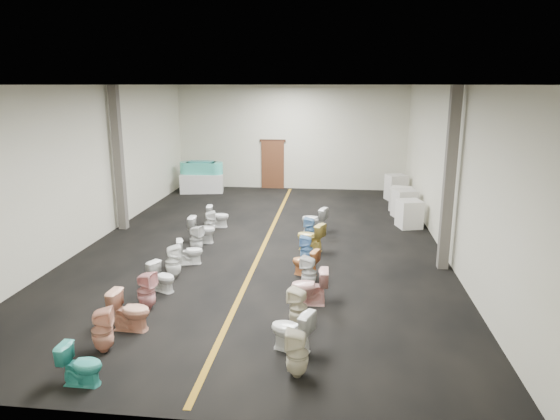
# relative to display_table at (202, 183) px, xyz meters

# --- Properties ---
(floor) EXTENTS (16.00, 16.00, 0.00)m
(floor) POSITION_rel_display_table_xyz_m (3.72, -6.74, -0.40)
(floor) COLOR black
(floor) RESTS_ON ground
(ceiling) EXTENTS (16.00, 16.00, 0.00)m
(ceiling) POSITION_rel_display_table_xyz_m (3.72, -6.74, 4.10)
(ceiling) COLOR black
(ceiling) RESTS_ON ground
(wall_back) EXTENTS (10.00, 0.00, 10.00)m
(wall_back) POSITION_rel_display_table_xyz_m (3.72, 1.26, 1.85)
(wall_back) COLOR beige
(wall_back) RESTS_ON ground
(wall_front) EXTENTS (10.00, 0.00, 10.00)m
(wall_front) POSITION_rel_display_table_xyz_m (3.72, -14.74, 1.85)
(wall_front) COLOR beige
(wall_front) RESTS_ON ground
(wall_left) EXTENTS (0.00, 16.00, 16.00)m
(wall_left) POSITION_rel_display_table_xyz_m (-1.28, -6.74, 1.85)
(wall_left) COLOR beige
(wall_left) RESTS_ON ground
(wall_right) EXTENTS (0.00, 16.00, 16.00)m
(wall_right) POSITION_rel_display_table_xyz_m (8.72, -6.74, 1.85)
(wall_right) COLOR beige
(wall_right) RESTS_ON ground
(aisle_stripe) EXTENTS (0.12, 15.60, 0.01)m
(aisle_stripe) POSITION_rel_display_table_xyz_m (3.72, -6.74, -0.40)
(aisle_stripe) COLOR #916415
(aisle_stripe) RESTS_ON floor
(back_door) EXTENTS (1.00, 0.10, 2.10)m
(back_door) POSITION_rel_display_table_xyz_m (2.92, 1.20, 0.65)
(back_door) COLOR #562D19
(back_door) RESTS_ON floor
(door_frame) EXTENTS (1.15, 0.08, 0.10)m
(door_frame) POSITION_rel_display_table_xyz_m (2.92, 1.21, 1.72)
(door_frame) COLOR #331C11
(door_frame) RESTS_ON back_door
(column_left) EXTENTS (0.25, 0.25, 4.50)m
(column_left) POSITION_rel_display_table_xyz_m (-1.03, -5.74, 1.85)
(column_left) COLOR #59544C
(column_left) RESTS_ON floor
(column_right) EXTENTS (0.25, 0.25, 4.50)m
(column_right) POSITION_rel_display_table_xyz_m (8.47, -8.24, 1.85)
(column_right) COLOR #59544C
(column_right) RESTS_ON floor
(display_table) EXTENTS (1.93, 1.22, 0.80)m
(display_table) POSITION_rel_display_table_xyz_m (0.00, 0.00, 0.00)
(display_table) COLOR silver
(display_table) RESTS_ON floor
(bathtub) EXTENTS (1.86, 0.67, 0.55)m
(bathtub) POSITION_rel_display_table_xyz_m (0.00, 0.00, 0.67)
(bathtub) COLOR #45C7B3
(bathtub) RESTS_ON display_table
(appliance_crate_a) EXTENTS (0.86, 0.86, 0.90)m
(appliance_crate_a) POSITION_rel_display_table_xyz_m (8.12, -4.58, 0.05)
(appliance_crate_a) COLOR silver
(appliance_crate_a) RESTS_ON floor
(appliance_crate_b) EXTENTS (0.89, 0.89, 0.97)m
(appliance_crate_b) POSITION_rel_display_table_xyz_m (8.12, -3.29, 0.09)
(appliance_crate_b) COLOR beige
(appliance_crate_b) RESTS_ON floor
(appliance_crate_c) EXTENTS (0.90, 0.90, 0.84)m
(appliance_crate_c) POSITION_rel_display_table_xyz_m (8.12, -2.21, 0.02)
(appliance_crate_c) COLOR white
(appliance_crate_c) RESTS_ON floor
(appliance_crate_d) EXTENTS (0.90, 0.90, 1.02)m
(appliance_crate_d) POSITION_rel_display_table_xyz_m (8.12, -0.60, 0.11)
(appliance_crate_d) COLOR silver
(appliance_crate_d) RESTS_ON floor
(toilet_left_0) EXTENTS (0.66, 0.38, 0.67)m
(toilet_left_0) POSITION_rel_display_table_xyz_m (1.93, -14.09, -0.06)
(toilet_left_0) COLOR teal
(toilet_left_0) RESTS_ON floor
(toilet_left_1) EXTENTS (0.45, 0.45, 0.81)m
(toilet_left_1) POSITION_rel_display_table_xyz_m (1.82, -13.13, 0.01)
(toilet_left_1) COLOR #E49E82
(toilet_left_1) RESTS_ON floor
(toilet_left_2) EXTENTS (0.79, 0.48, 0.78)m
(toilet_left_2) POSITION_rel_display_table_xyz_m (1.97, -12.30, -0.01)
(toilet_left_2) COLOR #E8A283
(toilet_left_2) RESTS_ON floor
(toilet_left_3) EXTENTS (0.44, 0.43, 0.82)m
(toilet_left_3) POSITION_rel_display_table_xyz_m (1.95, -11.44, 0.01)
(toilet_left_3) COLOR pink
(toilet_left_3) RESTS_ON floor
(toilet_left_4) EXTENTS (0.74, 0.61, 0.66)m
(toilet_left_4) POSITION_rel_display_table_xyz_m (1.94, -10.47, -0.07)
(toilet_left_4) COLOR white
(toilet_left_4) RESTS_ON floor
(toilet_left_5) EXTENTS (0.49, 0.49, 0.81)m
(toilet_left_5) POSITION_rel_display_table_xyz_m (1.93, -9.67, 0.01)
(toilet_left_5) COLOR white
(toilet_left_5) RESTS_ON floor
(toilet_left_6) EXTENTS (0.74, 0.55, 0.67)m
(toilet_left_6) POSITION_rel_display_table_xyz_m (2.04, -8.70, -0.06)
(toilet_left_6) COLOR white
(toilet_left_6) RESTS_ON floor
(toilet_left_7) EXTENTS (0.44, 0.43, 0.78)m
(toilet_left_7) POSITION_rel_display_table_xyz_m (1.97, -7.84, -0.01)
(toilet_left_7) COLOR silver
(toilet_left_7) RESTS_ON floor
(toilet_left_8) EXTENTS (0.76, 0.44, 0.78)m
(toilet_left_8) POSITION_rel_display_table_xyz_m (1.89, -6.91, -0.01)
(toilet_left_8) COLOR silver
(toilet_left_8) RESTS_ON floor
(toilet_left_9) EXTENTS (0.44, 0.44, 0.74)m
(toilet_left_9) POSITION_rel_display_table_xyz_m (1.91, -6.11, -0.03)
(toilet_left_9) COLOR white
(toilet_left_9) RESTS_ON floor
(toilet_left_10) EXTENTS (0.73, 0.46, 0.71)m
(toilet_left_10) POSITION_rel_display_table_xyz_m (1.96, -5.23, -0.04)
(toilet_left_10) COLOR white
(toilet_left_10) RESTS_ON floor
(toilet_right_0) EXTENTS (0.37, 0.36, 0.80)m
(toilet_right_0) POSITION_rel_display_table_xyz_m (5.21, -13.50, -0.00)
(toilet_right_0) COLOR beige
(toilet_right_0) RESTS_ON floor
(toilet_right_1) EXTENTS (0.87, 0.69, 0.78)m
(toilet_right_1) POSITION_rel_display_table_xyz_m (5.05, -12.73, -0.01)
(toilet_right_1) COLOR silver
(toilet_right_1) RESTS_ON floor
(toilet_right_2) EXTENTS (0.46, 0.45, 0.77)m
(toilet_right_2) POSITION_rel_display_table_xyz_m (5.09, -11.81, -0.01)
(toilet_right_2) COLOR beige
(toilet_right_2) RESTS_ON floor
(toilet_right_3) EXTENTS (0.79, 0.47, 0.79)m
(toilet_right_3) POSITION_rel_display_table_xyz_m (5.25, -10.79, -0.00)
(toilet_right_3) COLOR #E4A59D
(toilet_right_3) RESTS_ON floor
(toilet_right_4) EXTENTS (0.43, 0.42, 0.75)m
(toilet_right_4) POSITION_rel_display_table_xyz_m (5.18, -9.94, -0.02)
(toilet_right_4) COLOR silver
(toilet_right_4) RESTS_ON floor
(toilet_right_5) EXTENTS (0.74, 0.57, 0.67)m
(toilet_right_5) POSITION_rel_display_table_xyz_m (5.05, -9.15, -0.06)
(toilet_right_5) COLOR #D17D42
(toilet_right_5) RESTS_ON floor
(toilet_right_6) EXTENTS (0.35, 0.35, 0.73)m
(toilet_right_6) POSITION_rel_display_table_xyz_m (5.03, -8.27, -0.03)
(toilet_right_6) COLOR #649CD7
(toilet_right_6) RESTS_ON floor
(toilet_right_7) EXTENTS (0.90, 0.73, 0.80)m
(toilet_right_7) POSITION_rel_display_table_xyz_m (5.07, -7.28, 0.00)
(toilet_right_7) COLOR gold
(toilet_right_7) RESTS_ON floor
(toilet_right_8) EXTENTS (0.37, 0.37, 0.74)m
(toilet_right_8) POSITION_rel_display_table_xyz_m (5.02, -6.48, -0.03)
(toilet_right_8) COLOR #6A9CCF
(toilet_right_8) RESTS_ON floor
(toilet_right_9) EXTENTS (0.90, 0.68, 0.81)m
(toilet_right_9) POSITION_rel_display_table_xyz_m (5.08, -5.48, 0.00)
(toilet_right_9) COLOR silver
(toilet_right_9) RESTS_ON floor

